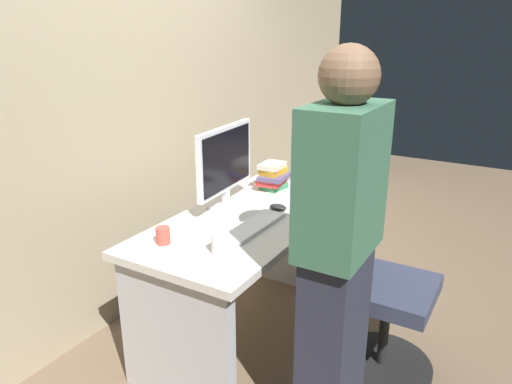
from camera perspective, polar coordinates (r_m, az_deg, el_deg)
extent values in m
plane|color=brown|center=(2.93, -0.88, -16.22)|extent=(9.00, 9.00, 0.00)
cube|color=tan|center=(2.91, -15.39, 14.59)|extent=(6.40, 0.10, 3.00)
cube|color=beige|center=(2.59, -0.96, -3.37)|extent=(1.40, 0.70, 0.04)
cube|color=#B2B2B7|center=(2.31, -9.53, -16.96)|extent=(0.06, 0.62, 0.69)
cube|color=#B2B2B7|center=(3.25, 4.97, -5.57)|extent=(0.06, 0.62, 0.69)
cylinder|color=black|center=(2.76, 14.53, -19.06)|extent=(0.52, 0.52, 0.03)
cylinder|color=black|center=(2.64, 14.91, -15.46)|extent=(0.05, 0.05, 0.39)
cube|color=#33384C|center=(2.52, 15.37, -11.03)|extent=(0.44, 0.44, 0.08)
cube|color=#33384C|center=(2.45, 11.62, -4.79)|extent=(0.40, 0.06, 0.44)
cube|color=#262838|center=(2.17, 9.05, -17.06)|extent=(0.34, 0.20, 0.85)
cube|color=#38664C|center=(1.84, 10.19, 1.26)|extent=(0.40, 0.24, 0.58)
sphere|color=brown|center=(1.76, 10.94, 13.39)|extent=(0.22, 0.22, 0.22)
cube|color=silver|center=(2.74, -3.56, -1.46)|extent=(0.21, 0.15, 0.02)
cube|color=silver|center=(2.73, -3.58, -0.52)|extent=(0.04, 0.03, 0.08)
cube|color=silver|center=(2.66, -3.67, 3.95)|extent=(0.54, 0.07, 0.36)
cube|color=black|center=(2.65, -3.38, 3.89)|extent=(0.50, 0.04, 0.32)
cube|color=white|center=(2.44, -0.29, -4.03)|extent=(0.43, 0.14, 0.02)
ellipsoid|color=black|center=(2.67, 2.61, -1.81)|extent=(0.06, 0.10, 0.03)
cylinder|color=silver|center=(2.17, -4.34, -6.13)|extent=(0.07, 0.07, 0.09)
cylinder|color=#D84C3F|center=(2.30, -10.93, -5.06)|extent=(0.07, 0.07, 0.08)
cube|color=#338C59|center=(3.02, 2.10, 0.71)|extent=(0.17, 0.14, 0.03)
cube|color=red|center=(3.01, 1.88, 1.33)|extent=(0.20, 0.17, 0.04)
cube|color=#594C72|center=(2.99, 2.15, 1.84)|extent=(0.21, 0.18, 0.03)
cube|color=gold|center=(2.99, 2.03, 2.51)|extent=(0.17, 0.13, 0.04)
cube|color=beige|center=(2.98, 1.92, 3.15)|extent=(0.17, 0.14, 0.03)
cube|color=black|center=(2.90, 7.28, -0.56)|extent=(0.12, 0.16, 0.01)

